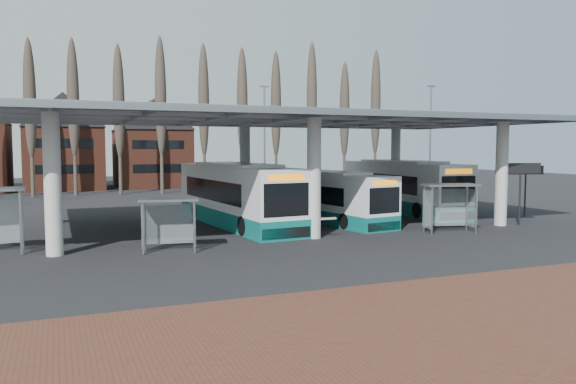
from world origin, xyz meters
name	(u,v)px	position (x,y,z in m)	size (l,w,h in m)	color
ground	(337,246)	(0.00, 0.00, 0.00)	(140.00, 140.00, 0.00)	black
brick_strip	(547,319)	(0.00, -12.00, 0.01)	(70.00, 10.00, 0.03)	#543021
station_canopy	(274,128)	(0.00, 8.00, 5.68)	(32.00, 16.00, 6.34)	beige
poplar_row	(183,105)	(0.00, 33.00, 8.78)	(45.10, 1.10, 14.50)	#473D33
townhouse_row	(15,134)	(-15.75, 44.00, 5.94)	(36.80, 10.30, 12.25)	brown
lamp_post_b	(265,139)	(6.00, 26.00, 5.34)	(0.80, 0.16, 10.17)	slate
lamp_post_c	(430,139)	(20.00, 20.00, 5.34)	(0.80, 0.16, 10.17)	slate
bus_1	(236,196)	(-2.14, 8.72, 1.71)	(3.81, 13.20, 3.62)	white
bus_2	(324,197)	(3.39, 8.29, 1.46)	(4.07, 11.39, 3.10)	white
bus_3	(401,187)	(10.93, 11.15, 1.71)	(3.38, 13.15, 3.62)	white
shelter_1	(169,213)	(-7.37, 1.64, 1.69)	(2.71, 1.72, 2.33)	gray
shelter_2	(449,197)	(7.38, 1.36, 1.90)	(3.08, 2.09, 2.61)	gray
info_sign_0	(521,173)	(13.07, 2.13, 3.05)	(2.39, 0.75, 3.63)	black
info_sign_1	(526,174)	(15.94, 4.55, 2.83)	(2.18, 0.87, 3.38)	black
barrier	(314,221)	(0.01, 2.44, 0.87)	(2.25, 0.64, 1.12)	black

